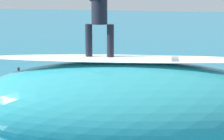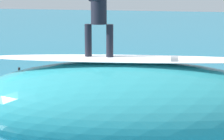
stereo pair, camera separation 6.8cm
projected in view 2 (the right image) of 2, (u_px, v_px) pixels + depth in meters
The scene contains 8 objects.
ground_plane at pixel (141, 127), 10.25m from camera, with size 120.00×120.00×0.00m, color teal.
wave_crest at pixel (126, 108), 8.43m from camera, with size 6.88×2.64×2.00m, color teal.
wave_foam_lip at pixel (127, 59), 8.23m from camera, with size 5.85×0.92×0.08m, color white.
surfboard_riding at pixel (99, 59), 8.28m from camera, with size 2.28×0.46×0.07m, color silver.
surfer_riding at pixel (99, 15), 8.11m from camera, with size 0.59×1.41×1.49m.
surfboard_paddling at pixel (121, 104), 12.22m from camera, with size 1.96×0.54×0.08m, color yellow.
surfer_paddling at pixel (116, 98), 12.17m from camera, with size 1.66×0.94×0.31m.
buoy_marker at pixel (20, 95), 11.97m from camera, with size 0.70×0.70×1.20m.
Camera 2 is at (-2.25, 9.54, 3.39)m, focal length 64.85 mm.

